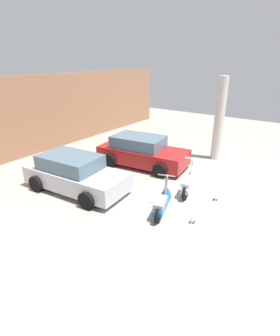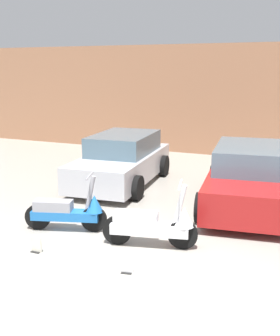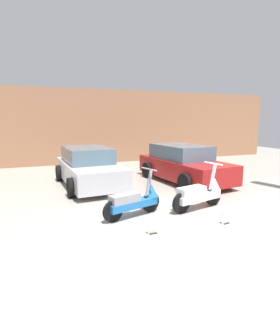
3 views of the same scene
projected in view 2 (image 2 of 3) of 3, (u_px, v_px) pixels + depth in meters
ground_plane at (115, 259)px, 6.60m from camera, size 28.00×28.00×0.00m
wall_back at (230, 101)px, 13.89m from camera, size 19.60×0.12×3.70m
scooter_front_left at (69, 211)px, 7.66m from camera, size 1.48×0.73×1.06m
scooter_front_right at (154, 224)px, 6.95m from camera, size 1.58×0.69×1.12m
car_rear_left at (122, 160)px, 10.77m from camera, size 2.06×3.87×1.27m
car_rear_center at (248, 178)px, 8.98m from camera, size 2.21×4.00×1.30m
placard_near_left_scooter at (36, 245)px, 6.81m from camera, size 0.20×0.12×0.26m
placard_near_right_scooter at (127, 265)px, 6.12m from camera, size 0.20×0.15×0.26m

